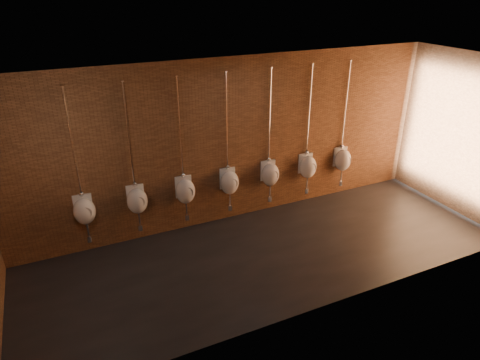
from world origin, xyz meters
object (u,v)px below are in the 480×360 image
object	(u,v)px
urinal_3	(229,182)
urinal_1	(137,200)
urinal_4	(270,174)
urinal_0	(84,210)
urinal_5	(308,166)
urinal_6	(343,159)
urinal_2	(185,190)

from	to	relation	value
urinal_3	urinal_1	bearing A→B (deg)	180.00
urinal_1	urinal_4	xyz separation A→B (m)	(2.68, 0.00, 0.00)
urinal_0	urinal_5	bearing A→B (deg)	0.00
urinal_5	urinal_3	bearing A→B (deg)	180.00
urinal_0	urinal_4	bearing A→B (deg)	0.00
urinal_5	urinal_6	distance (m)	0.89
urinal_3	urinal_5	xyz separation A→B (m)	(1.79, 0.00, 0.00)
urinal_0	urinal_4	distance (m)	3.57
urinal_1	urinal_0	bearing A→B (deg)	180.00
urinal_1	urinal_6	bearing A→B (deg)	0.00
urinal_2	urinal_0	bearing A→B (deg)	180.00
urinal_6	urinal_2	bearing A→B (deg)	180.00
urinal_0	urinal_4	size ratio (longest dim) A/B	1.00
urinal_5	urinal_6	size ratio (longest dim) A/B	1.00
urinal_3	urinal_6	bearing A→B (deg)	0.00
urinal_0	urinal_5	size ratio (longest dim) A/B	1.00
urinal_1	urinal_5	size ratio (longest dim) A/B	1.00
urinal_1	urinal_5	distance (m)	3.57
urinal_2	urinal_6	world-z (taller)	same
urinal_1	urinal_4	bearing A→B (deg)	0.00
urinal_0	urinal_1	xyz separation A→B (m)	(0.89, 0.00, 0.00)
urinal_0	urinal_4	world-z (taller)	same
urinal_1	urinal_6	xyz separation A→B (m)	(4.47, 0.00, 0.00)
urinal_2	urinal_4	world-z (taller)	same
urinal_4	urinal_6	xyz separation A→B (m)	(1.79, 0.00, 0.00)
urinal_2	urinal_4	xyz separation A→B (m)	(1.79, 0.00, 0.00)
urinal_4	urinal_6	world-z (taller)	same
urinal_1	urinal_3	xyz separation A→B (m)	(1.79, 0.00, 0.00)
urinal_0	urinal_2	world-z (taller)	same
urinal_0	urinal_6	size ratio (longest dim) A/B	1.00
urinal_3	urinal_6	xyz separation A→B (m)	(2.68, 0.00, 0.00)
urinal_1	urinal_4	distance (m)	2.68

